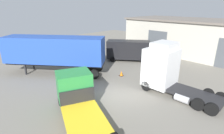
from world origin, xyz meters
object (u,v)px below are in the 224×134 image
object	(u,v)px
delivery_van_black	(129,50)
flatbed_truck_green	(78,97)
tractor_unit_white	(165,69)
container_trailer_grey	(55,51)
traffic_cone	(121,74)

from	to	relation	value
delivery_van_black	flatbed_truck_green	size ratio (longest dim) A/B	0.72
delivery_van_black	flatbed_truck_green	world-z (taller)	delivery_van_black
tractor_unit_white	container_trailer_grey	size ratio (longest dim) A/B	0.65
container_trailer_grey	flatbed_truck_green	xyz separation A→B (m)	(8.17, -2.67, -1.33)
container_trailer_grey	delivery_van_black	distance (m)	9.86
container_trailer_grey	traffic_cone	bearing A→B (deg)	-179.40
delivery_van_black	traffic_cone	bearing A→B (deg)	-95.60
traffic_cone	delivery_van_black	bearing A→B (deg)	122.06
tractor_unit_white	traffic_cone	xyz separation A→B (m)	(-4.92, -0.14, -1.78)
tractor_unit_white	delivery_van_black	bearing A→B (deg)	-31.61
tractor_unit_white	delivery_van_black	xyz separation A→B (m)	(-7.98, 4.75, -0.55)
delivery_van_black	traffic_cone	xyz separation A→B (m)	(3.06, -4.89, -1.23)
delivery_van_black	container_trailer_grey	bearing A→B (deg)	-142.65
container_trailer_grey	delivery_van_black	size ratio (longest dim) A/B	1.71
tractor_unit_white	flatbed_truck_green	world-z (taller)	tractor_unit_white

